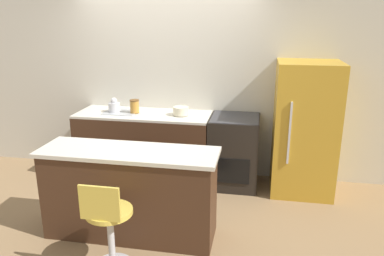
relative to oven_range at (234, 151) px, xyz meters
name	(u,v)px	position (x,y,z in m)	size (l,w,h in m)	color
ground_plane	(158,189)	(-0.96, -0.35, -0.47)	(14.00, 14.00, 0.00)	#8E704C
wall_back	(169,82)	(-0.96, 0.36, 0.83)	(8.00, 0.06, 2.60)	beige
back_counter	(145,146)	(-1.23, 0.00, 0.00)	(1.81, 0.66, 0.94)	#422819
kitchen_island	(130,193)	(-0.94, -1.40, 0.00)	(1.78, 0.56, 0.93)	#422819
oven_range	(234,151)	(0.00, 0.00, 0.00)	(0.64, 0.67, 0.94)	black
refrigerator	(304,129)	(0.87, -0.02, 0.37)	(0.76, 0.73, 1.67)	gold
stool_chair	(109,227)	(-0.93, -2.00, -0.04)	(0.41, 0.41, 0.89)	#B7B7BC
kettle	(114,106)	(-1.64, -0.01, 0.55)	(0.16, 0.16, 0.20)	silver
mixing_bowl	(181,111)	(-0.71, -0.01, 0.52)	(0.20, 0.20, 0.11)	beige
canister_jar	(135,106)	(-1.35, -0.01, 0.56)	(0.13, 0.13, 0.18)	#B77F33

